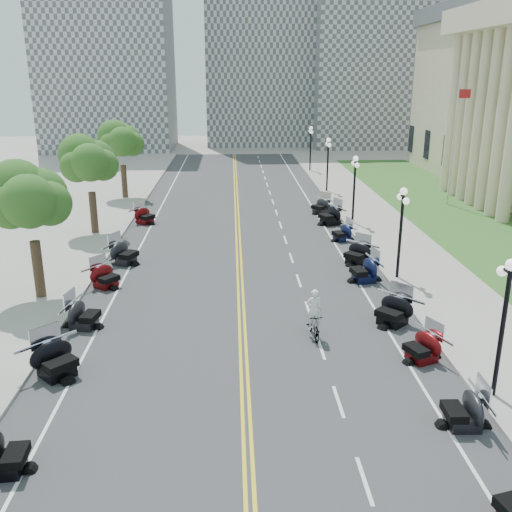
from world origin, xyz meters
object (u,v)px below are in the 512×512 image
object	(u,v)px
flagpole	(453,146)
motorcycle_n_3	(464,408)
bicycle	(314,325)
cyclist_rider	(315,292)

from	to	relation	value
flagpole	motorcycle_n_3	size ratio (longest dim) A/B	5.23
bicycle	cyclist_rider	world-z (taller)	cyclist_rider
flagpole	bicycle	size ratio (longest dim) A/B	5.25
flagpole	cyclist_rider	world-z (taller)	flagpole
cyclist_rider	motorcycle_n_3	bearing A→B (deg)	120.25
motorcycle_n_3	bicycle	size ratio (longest dim) A/B	1.00
bicycle	motorcycle_n_3	bearing A→B (deg)	-64.80
flagpole	bicycle	world-z (taller)	flagpole
motorcycle_n_3	bicycle	xyz separation A→B (m)	(-3.87, 6.64, -0.10)
flagpole	cyclist_rider	size ratio (longest dim) A/B	5.44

